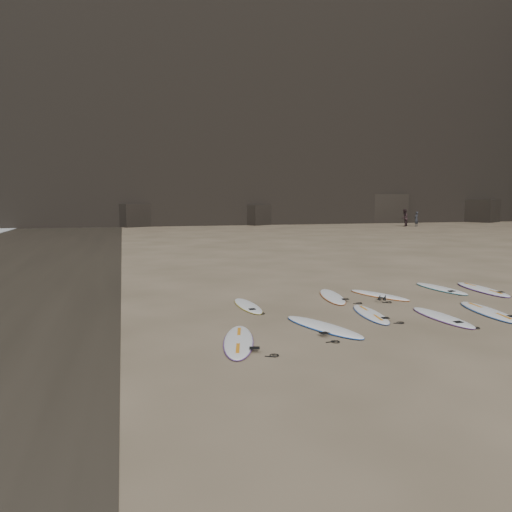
# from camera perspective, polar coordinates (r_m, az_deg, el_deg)

# --- Properties ---
(ground) EXTENTS (240.00, 240.00, 0.00)m
(ground) POSITION_cam_1_polar(r_m,az_deg,el_deg) (13.80, 15.49, -6.88)
(ground) COLOR #897559
(ground) RESTS_ON ground
(headland) EXTENTS (170.00, 101.00, 63.47)m
(headland) POSITION_cam_1_polar(r_m,az_deg,el_deg) (70.00, 12.50, 21.33)
(headland) COLOR black
(headland) RESTS_ON ground
(surfboard_0) EXTENTS (1.25, 2.69, 0.09)m
(surfboard_0) POSITION_cam_1_polar(r_m,az_deg,el_deg) (11.13, -2.01, -9.67)
(surfboard_0) COLOR white
(surfboard_0) RESTS_ON ground
(surfboard_1) EXTENTS (1.51, 2.69, 0.09)m
(surfboard_1) POSITION_cam_1_polar(r_m,az_deg,el_deg) (12.43, 7.68, -7.97)
(surfboard_1) COLOR white
(surfboard_1) RESTS_ON ground
(surfboard_2) EXTENTS (0.86, 2.37, 0.08)m
(surfboard_2) POSITION_cam_1_polar(r_m,az_deg,el_deg) (13.98, 12.95, -6.45)
(surfboard_2) COLOR white
(surfboard_2) RESTS_ON ground
(surfboard_3) EXTENTS (0.65, 2.46, 0.09)m
(surfboard_3) POSITION_cam_1_polar(r_m,az_deg,el_deg) (14.16, 20.50, -6.54)
(surfboard_3) COLOR white
(surfboard_3) RESTS_ON ground
(surfboard_4) EXTENTS (1.01, 2.75, 0.10)m
(surfboard_4) POSITION_cam_1_polar(r_m,az_deg,el_deg) (15.28, 25.06, -5.77)
(surfboard_4) COLOR white
(surfboard_4) RESTS_ON ground
(surfboard_5) EXTENTS (0.63, 2.23, 0.08)m
(surfboard_5) POSITION_cam_1_polar(r_m,az_deg,el_deg) (14.66, -0.93, -5.68)
(surfboard_5) COLOR white
(surfboard_5) RESTS_ON ground
(surfboard_6) EXTENTS (1.07, 2.57, 0.09)m
(surfboard_6) POSITION_cam_1_polar(r_m,az_deg,el_deg) (16.16, 8.71, -4.57)
(surfboard_6) COLOR white
(surfboard_6) RESTS_ON ground
(surfboard_7) EXTENTS (1.42, 2.32, 0.08)m
(surfboard_7) POSITION_cam_1_polar(r_m,az_deg,el_deg) (16.70, 13.89, -4.33)
(surfboard_7) COLOR white
(surfboard_7) RESTS_ON ground
(surfboard_8) EXTENTS (0.84, 2.52, 0.09)m
(surfboard_8) POSITION_cam_1_polar(r_m,az_deg,el_deg) (18.50, 20.37, -3.48)
(surfboard_8) COLOR white
(surfboard_8) RESTS_ON ground
(surfboard_9) EXTENTS (0.90, 2.82, 0.10)m
(surfboard_9) POSITION_cam_1_polar(r_m,az_deg,el_deg) (18.86, 24.45, -3.46)
(surfboard_9) COLOR white
(surfboard_9) RESTS_ON ground
(person_a) EXTENTS (0.71, 0.64, 1.63)m
(person_a) POSITION_cam_1_polar(r_m,az_deg,el_deg) (57.91, 17.85, 4.05)
(person_a) COLOR black
(person_a) RESTS_ON ground
(person_b) EXTENTS (1.16, 1.14, 1.88)m
(person_b) POSITION_cam_1_polar(r_m,az_deg,el_deg) (57.53, 16.61, 4.21)
(person_b) COLOR black
(person_b) RESTS_ON ground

